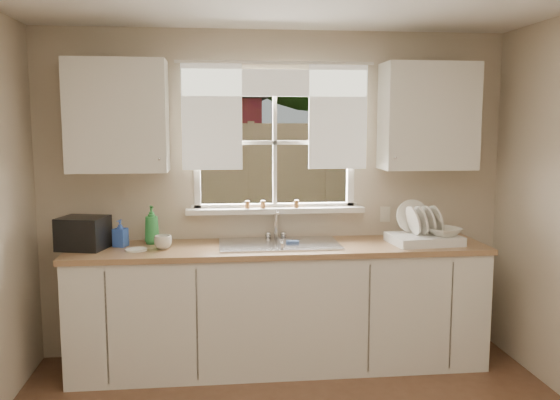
{
  "coord_description": "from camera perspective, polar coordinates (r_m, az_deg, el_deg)",
  "views": [
    {
      "loc": [
        -0.47,
        -2.55,
        1.8
      ],
      "look_at": [
        0.0,
        1.65,
        1.25
      ],
      "focal_mm": 38.0,
      "sensor_mm": 36.0,
      "label": 1
    }
  ],
  "objects": [
    {
      "name": "soap_bottle_b",
      "position": [
        4.45,
        -15.11,
        -3.1
      ],
      "size": [
        0.11,
        0.12,
        0.2
      ],
      "primitive_type": "imported",
      "rotation": [
        0.0,
        0.0,
        -0.35
      ],
      "color": "blue",
      "rests_on": "countertop"
    },
    {
      "name": "countertop",
      "position": [
        4.35,
        -0.04,
        -4.65
      ],
      "size": [
        3.04,
        0.65,
        0.04
      ],
      "primitive_type": "cube",
      "color": "#A27951",
      "rests_on": "base_cabinets"
    },
    {
      "name": "sill_jars",
      "position": [
        4.55,
        -1.07,
        -0.42
      ],
      "size": [
        0.42,
        0.04,
        0.06
      ],
      "color": "brown",
      "rests_on": "window"
    },
    {
      "name": "backyard",
      "position": [
        11.14,
        -0.91,
        15.96
      ],
      "size": [
        20.0,
        10.0,
        6.13
      ],
      "color": "#335421",
      "rests_on": "ground"
    },
    {
      "name": "curtains",
      "position": [
        4.53,
        -0.42,
        9.1
      ],
      "size": [
        1.5,
        0.03,
        0.81
      ],
      "color": "white",
      "rests_on": "room_walls"
    },
    {
      "name": "room_walls",
      "position": [
        2.59,
        4.19,
        -5.13
      ],
      "size": [
        3.62,
        4.02,
        2.5
      ],
      "color": "beige",
      "rests_on": "ground"
    },
    {
      "name": "window",
      "position": [
        4.59,
        -0.48,
        3.48
      ],
      "size": [
        1.38,
        0.16,
        1.06
      ],
      "color": "white",
      "rests_on": "room_walls"
    },
    {
      "name": "sink",
      "position": [
        4.4,
        -0.09,
        -5.23
      ],
      "size": [
        0.88,
        0.52,
        0.4
      ],
      "color": "#B7B7BC",
      "rests_on": "countertop"
    },
    {
      "name": "upper_cabinet_right",
      "position": [
        4.67,
        14.07,
        7.8
      ],
      "size": [
        0.7,
        0.33,
        0.8
      ],
      "primitive_type": "cube",
      "color": "white",
      "rests_on": "room_walls"
    },
    {
      "name": "saucer",
      "position": [
        4.3,
        -13.67,
        -4.67
      ],
      "size": [
        0.15,
        0.15,
        0.01
      ],
      "primitive_type": "cylinder",
      "color": "white",
      "rests_on": "countertop"
    },
    {
      "name": "black_appliance",
      "position": [
        4.44,
        -18.4,
        -3.03
      ],
      "size": [
        0.37,
        0.34,
        0.23
      ],
      "primitive_type": "cube",
      "rotation": [
        0.0,
        0.0,
        -0.26
      ],
      "color": "black",
      "rests_on": "countertop"
    },
    {
      "name": "upper_cabinet_left",
      "position": [
        4.43,
        -15.35,
        7.8
      ],
      "size": [
        0.7,
        0.33,
        0.8
      ],
      "primitive_type": "cube",
      "color": "white",
      "rests_on": "room_walls"
    },
    {
      "name": "bowl",
      "position": [
        4.54,
        15.51,
        -2.95
      ],
      "size": [
        0.31,
        0.31,
        0.06
      ],
      "primitive_type": "imported",
      "rotation": [
        0.0,
        0.0,
        0.34
      ],
      "color": "white",
      "rests_on": "dish_rack"
    },
    {
      "name": "dish_rack",
      "position": [
        4.54,
        13.64,
        -3.24
      ],
      "size": [
        0.53,
        0.42,
        0.31
      ],
      "color": "white",
      "rests_on": "countertop"
    },
    {
      "name": "soap_bottle_c",
      "position": [
        4.56,
        -16.77,
        -3.21
      ],
      "size": [
        0.15,
        0.15,
        0.15
      ],
      "primitive_type": "imported",
      "rotation": [
        0.0,
        0.0,
        0.31
      ],
      "color": "beige",
      "rests_on": "countertop"
    },
    {
      "name": "wall_outlet",
      "position": [
        4.79,
        10.08,
        -1.36
      ],
      "size": [
        0.08,
        0.01,
        0.12
      ],
      "primitive_type": "cube",
      "color": "beige",
      "rests_on": "room_walls"
    },
    {
      "name": "soap_bottle_a",
      "position": [
        4.49,
        -12.24,
        -2.35
      ],
      "size": [
        0.14,
        0.14,
        0.28
      ],
      "primitive_type": "imported",
      "rotation": [
        0.0,
        0.0,
        0.34
      ],
      "color": "green",
      "rests_on": "countertop"
    },
    {
      "name": "cup",
      "position": [
        4.29,
        -11.19,
        -4.02
      ],
      "size": [
        0.15,
        0.15,
        0.1
      ],
      "primitive_type": "imported",
      "rotation": [
        0.0,
        0.0,
        -0.24
      ],
      "color": "beige",
      "rests_on": "countertop"
    },
    {
      "name": "base_cabinets",
      "position": [
        4.47,
        -0.04,
        -10.37
      ],
      "size": [
        3.0,
        0.62,
        0.87
      ],
      "primitive_type": "cube",
      "color": "white",
      "rests_on": "ground"
    }
  ]
}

